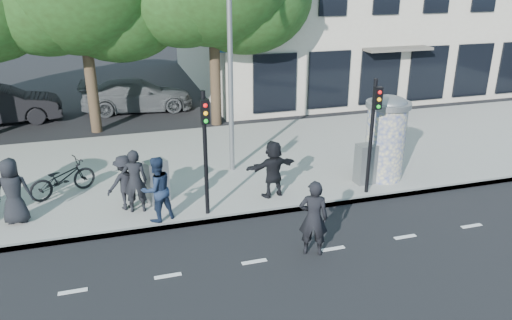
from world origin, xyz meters
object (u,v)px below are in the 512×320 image
object	(u,v)px
bicycle	(62,178)
traffic_pole_far	(373,126)
ped_d	(125,182)
ped_c	(157,189)
cabinet_left	(157,181)
ped_f	(273,169)
traffic_pole_near	(205,141)
car_right	(137,95)
ad_column_right	(386,136)
ped_b	(135,181)
cabinet_right	(366,164)
ped_a	(13,191)
street_lamp	(230,25)
man_road	(313,218)

from	to	relation	value
bicycle	traffic_pole_far	bearing A→B (deg)	-133.45
traffic_pole_far	ped_d	bearing A→B (deg)	171.77
ped_c	cabinet_left	distance (m)	1.16
ped_d	ped_f	world-z (taller)	ped_f
traffic_pole_near	ped_c	xyz separation A→B (m)	(-1.31, 0.06, -1.20)
traffic_pole_near	car_right	size ratio (longest dim) A/B	0.66
ped_d	bicycle	world-z (taller)	ped_d
bicycle	ped_d	bearing A→B (deg)	-157.28
cabinet_left	ad_column_right	bearing A→B (deg)	-24.93
traffic_pole_near	car_right	xyz separation A→B (m)	(-1.00, 11.74, -1.49)
traffic_pole_far	ped_b	bearing A→B (deg)	173.66
ped_b	traffic_pole_far	bearing A→B (deg)	179.91
ped_d	ad_column_right	bearing A→B (deg)	160.90
bicycle	cabinet_right	bearing A→B (deg)	-128.79
traffic_pole_near	ped_a	size ratio (longest dim) A/B	1.92
street_lamp	cabinet_right	distance (m)	5.85
ped_c	ped_f	bearing A→B (deg)	166.53
ped_f	cabinet_right	xyz separation A→B (m)	(3.02, 0.08, -0.22)
traffic_pole_near	cabinet_left	world-z (taller)	traffic_pole_near
street_lamp	ped_b	size ratio (longest dim) A/B	4.49
ad_column_right	bicycle	size ratio (longest dim) A/B	1.35
cabinet_left	ped_b	bearing A→B (deg)	-165.86
cabinet_right	car_right	world-z (taller)	car_right
ped_a	bicycle	size ratio (longest dim) A/B	0.90
bicycle	car_right	size ratio (longest dim) A/B	0.38
ped_c	bicycle	distance (m)	3.45
street_lamp	man_road	bearing A→B (deg)	-83.12
traffic_pole_far	ped_a	xyz separation A→B (m)	(-9.66, 0.98, -1.20)
bicycle	car_right	xyz separation A→B (m)	(2.80, 9.32, 0.08)
ped_a	ped_d	world-z (taller)	ped_a
ped_f	bicycle	size ratio (longest dim) A/B	0.86
traffic_pole_far	cabinet_left	size ratio (longest dim) A/B	2.75
traffic_pole_near	bicycle	size ratio (longest dim) A/B	1.73
ped_a	ped_c	size ratio (longest dim) A/B	1.00
street_lamp	man_road	size ratio (longest dim) A/B	4.25
street_lamp	bicycle	world-z (taller)	street_lamp
man_road	cabinet_right	bearing A→B (deg)	-111.78
street_lamp	ped_b	xyz separation A→B (m)	(-3.22, -2.11, -3.75)
cabinet_right	man_road	bearing A→B (deg)	-138.30
ped_d	ped_f	bearing A→B (deg)	156.19
ad_column_right	ped_c	bearing A→B (deg)	-173.18
ped_a	ped_b	size ratio (longest dim) A/B	0.99
street_lamp	car_right	world-z (taller)	street_lamp
ad_column_right	bicycle	bearing A→B (deg)	171.05
ped_c	man_road	distance (m)	4.16
traffic_pole_far	ped_c	distance (m)	6.23
ped_a	man_road	world-z (taller)	ped_a
cabinet_right	ped_c	bearing A→B (deg)	-178.27
ad_column_right	traffic_pole_near	world-z (taller)	traffic_pole_near
ped_d	car_right	size ratio (longest dim) A/B	0.30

